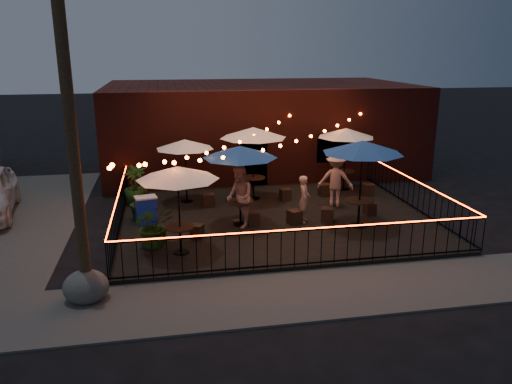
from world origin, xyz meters
The scene contains 35 objects.
ground centered at (0.00, 0.00, 0.00)m, with size 110.00×110.00×0.00m, color black.
patio centered at (0.00, 2.00, 0.07)m, with size 10.00×8.00×0.15m, color black.
sidewalk centered at (0.00, -3.25, 0.03)m, with size 18.00×2.50×0.05m, color #43413E.
brick_building centered at (1.00, 9.99, 2.00)m, with size 14.00×8.00×4.00m.
utility_pole centered at (-5.40, -2.60, 4.00)m, with size 0.26×0.26×8.00m, color #311D14.
fence_front centered at (0.00, -2.00, 0.66)m, with size 10.00×0.04×1.04m.
fence_left centered at (-5.00, 2.00, 0.66)m, with size 0.04×8.00×1.04m.
fence_right centered at (5.00, 2.00, 0.66)m, with size 0.04×8.00×1.04m.
festoon_lights centered at (-1.01, 1.70, 2.52)m, with size 10.02×8.72×1.32m.
cafe_table_0 centered at (-3.20, -0.51, 2.39)m, with size 2.39×2.39×2.45m.
cafe_table_1 centered at (-2.78, 4.29, 2.27)m, with size 2.65×2.65×2.32m.
cafe_table_2 centered at (-1.23, 1.43, 2.49)m, with size 2.74×2.74×2.56m.
cafe_table_3 centered at (-0.31, 4.19, 2.61)m, with size 2.49×2.49×2.70m.
cafe_table_4 centered at (2.43, 0.64, 2.66)m, with size 2.90×2.90×2.75m.
cafe_table_5 centered at (3.46, 4.80, 2.40)m, with size 2.25×2.25×2.47m.
bistro_chair_0 centered at (-3.79, 0.49, 0.36)m, with size 0.35×0.35×0.42m, color black.
bistro_chair_1 centered at (-2.68, 0.52, 0.36)m, with size 0.35×0.35×0.42m, color black.
bistro_chair_2 centered at (-4.33, 3.48, 0.38)m, with size 0.39×0.39×0.46m, color black.
bistro_chair_3 centered at (-2.06, 3.56, 0.38)m, with size 0.40×0.40×0.47m, color black.
bistro_chair_4 centered at (-0.78, 1.40, 0.36)m, with size 0.35×0.35×0.41m, color black.
bistro_chair_5 centered at (0.49, 1.20, 0.38)m, with size 0.38×0.38×0.45m, color black.
bistro_chair_6 centered at (-0.63, 4.16, 0.40)m, with size 0.43×0.43×0.51m, color black.
bistro_chair_7 centered at (0.82, 3.80, 0.37)m, with size 0.37×0.37×0.43m, color black.
bistro_chair_8 centered at (1.60, 1.24, 0.38)m, with size 0.38×0.38×0.45m, color black.
bistro_chair_9 centered at (3.25, 1.66, 0.36)m, with size 0.35×0.35×0.42m, color black.
bistro_chair_10 centered at (2.43, 4.09, 0.38)m, with size 0.39×0.39×0.47m, color black.
bistro_chair_11 centered at (4.12, 3.84, 0.37)m, with size 0.38×0.38×0.45m, color black.
patron_a centered at (0.84, 1.36, 0.92)m, with size 0.56×0.37×1.54m, color beige.
patron_b centered at (-1.27, 1.27, 1.14)m, with size 0.96×0.75×1.97m, color tan.
patron_c centered at (2.40, 2.80, 1.12)m, with size 1.26×0.72×1.94m, color #E1B38E.
potted_shrub_a centered at (-3.91, 0.10, 0.78)m, with size 1.14×0.99×1.26m, color #1D400F.
potted_shrub_b centered at (-4.39, 2.59, 0.76)m, with size 0.67×0.54×1.21m, color #133C10.
potted_shrub_c centered at (-4.60, 4.27, 0.87)m, with size 0.81×0.81×1.44m, color #163D14.
cooler centered at (-4.18, 2.15, 0.60)m, with size 0.76×0.61×0.89m.
boulder centered at (-5.41, -2.66, 0.37)m, with size 0.96×0.82×0.75m, color #464641.
Camera 1 is at (-3.50, -13.46, 5.58)m, focal length 35.00 mm.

